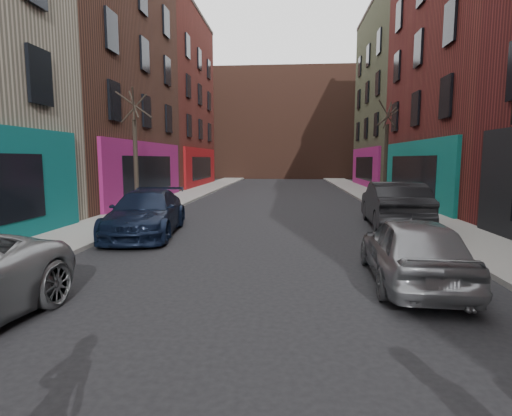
% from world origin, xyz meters
% --- Properties ---
extents(sidewalk_left, '(2.50, 84.00, 0.13)m').
position_xyz_m(sidewalk_left, '(-6.25, 30.00, 0.07)').
color(sidewalk_left, gray).
rests_on(sidewalk_left, ground).
extents(sidewalk_right, '(2.50, 84.00, 0.13)m').
position_xyz_m(sidewalk_right, '(6.25, 30.00, 0.07)').
color(sidewalk_right, gray).
rests_on(sidewalk_right, ground).
extents(building_far, '(40.00, 10.00, 14.00)m').
position_xyz_m(building_far, '(0.00, 56.00, 7.00)').
color(building_far, '#47281E').
rests_on(building_far, ground).
extents(tree_left_far, '(2.00, 2.00, 6.50)m').
position_xyz_m(tree_left_far, '(-6.20, 18.00, 3.38)').
color(tree_left_far, black).
rests_on(tree_left_far, sidewalk_left).
extents(tree_right_far, '(2.00, 2.00, 6.80)m').
position_xyz_m(tree_right_far, '(6.20, 24.00, 3.53)').
color(tree_right_far, black).
rests_on(tree_right_far, sidewalk_right).
extents(parked_left_end, '(2.69, 5.36, 1.49)m').
position_xyz_m(parked_left_end, '(-4.08, 13.34, 0.75)').
color(parked_left_end, black).
rests_on(parked_left_end, ground).
extents(parked_right_far, '(1.93, 4.27, 1.42)m').
position_xyz_m(parked_right_far, '(3.20, 8.67, 0.71)').
color(parked_right_far, gray).
rests_on(parked_right_far, ground).
extents(parked_right_end, '(2.13, 5.28, 1.70)m').
position_xyz_m(parked_right_end, '(4.60, 15.69, 0.85)').
color(parked_right_end, black).
rests_on(parked_right_end, ground).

